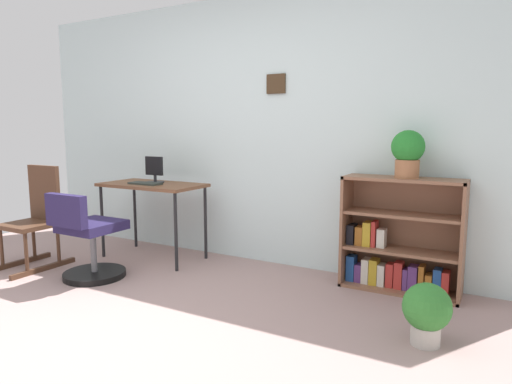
% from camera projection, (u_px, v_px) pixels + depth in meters
% --- Properties ---
extents(ground_plane, '(6.24, 6.24, 0.00)m').
position_uv_depth(ground_plane, '(65.00, 347.00, 2.65)').
color(ground_plane, gray).
extents(wall_back, '(5.20, 0.12, 2.49)m').
position_uv_depth(wall_back, '(249.00, 131.00, 4.33)').
color(wall_back, silver).
rests_on(wall_back, ground_plane).
extents(desk, '(1.01, 0.53, 0.74)m').
position_uv_depth(desk, '(152.00, 190.00, 4.39)').
color(desk, brown).
rests_on(desk, ground_plane).
extents(monitor, '(0.21, 0.18, 0.26)m').
position_uv_depth(monitor, '(154.00, 171.00, 4.42)').
color(monitor, '#262628').
rests_on(monitor, desk).
extents(keyboard, '(0.33, 0.14, 0.02)m').
position_uv_depth(keyboard, '(145.00, 183.00, 4.31)').
color(keyboard, '#2E352F').
rests_on(keyboard, desk).
extents(office_chair, '(0.52, 0.55, 0.75)m').
position_uv_depth(office_chair, '(88.00, 241.00, 3.80)').
color(office_chair, black).
rests_on(office_chair, ground_plane).
extents(rocking_chair, '(0.42, 0.64, 0.93)m').
position_uv_depth(rocking_chair, '(36.00, 216.00, 4.16)').
color(rocking_chair, '#4B2E1F').
rests_on(rocking_chair, ground_plane).
extents(bookshelf_low, '(0.91, 0.30, 0.90)m').
position_uv_depth(bookshelf_low, '(399.00, 241.00, 3.56)').
color(bookshelf_low, brown).
rests_on(bookshelf_low, ground_plane).
extents(potted_plant_on_shelf, '(0.25, 0.25, 0.36)m').
position_uv_depth(potted_plant_on_shelf, '(408.00, 152.00, 3.39)').
color(potted_plant_on_shelf, '#9E6642').
rests_on(potted_plant_on_shelf, bookshelf_low).
extents(potted_plant_floor, '(0.28, 0.28, 0.38)m').
position_uv_depth(potted_plant_floor, '(427.00, 311.00, 2.65)').
color(potted_plant_floor, '#B7B2A8').
rests_on(potted_plant_floor, ground_plane).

